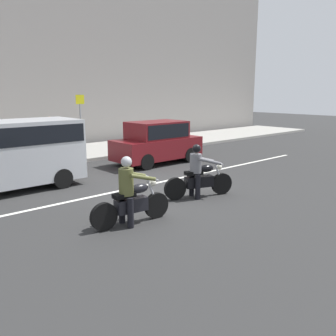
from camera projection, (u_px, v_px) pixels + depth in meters
ground_plane at (157, 192)px, 11.14m from camera, size 80.00×80.00×0.00m
sidewalk_slab at (48, 156)px, 16.97m from camera, size 40.00×4.40×0.14m
building_facade at (11, 36)px, 18.27m from camera, size 40.00×1.40×11.62m
lane_marking_stripe at (140, 186)px, 11.81m from camera, size 18.00×0.14×0.01m
motorcycle_with_rider_gray at (199, 176)px, 10.52m from camera, size 2.09×0.94×1.57m
motorcycle_with_rider_olive at (130, 197)px, 8.34m from camera, size 2.05×0.70×1.62m
parked_hatchback_maroon at (157, 142)px, 15.49m from camera, size 3.88×1.76×1.80m
parked_van_silver at (5, 151)px, 11.10m from camera, size 4.48×1.96×2.16m
street_sign_post at (81, 117)px, 17.63m from camera, size 0.44×0.08×2.78m
pedestrian_bystander at (50, 132)px, 17.09m from camera, size 0.34×0.34×1.76m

